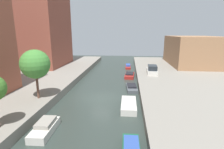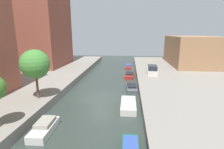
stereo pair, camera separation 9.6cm
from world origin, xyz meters
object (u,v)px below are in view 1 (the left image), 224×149
at_px(moored_boat_right_2, 129,105).
at_px(moored_boat_right_4, 130,75).
at_px(low_block_right, 193,51).
at_px(moored_boat_right_1, 131,148).
at_px(moored_boat_left_2, 45,128).
at_px(moored_boat_right_5, 128,66).
at_px(parked_car, 152,70).
at_px(apartment_tower_far, 38,1).
at_px(moored_boat_right_3, 132,88).
at_px(street_tree_2, 35,64).

bearing_deg(moored_boat_right_2, moored_boat_right_4, 89.55).
distance_m(low_block_right, moored_boat_right_2, 27.81).
relative_size(moored_boat_right_1, moored_boat_right_2, 0.76).
xyz_separation_m(moored_boat_left_2, moored_boat_right_5, (6.76, 28.68, -0.09)).
relative_size(parked_car, moored_boat_right_1, 1.45).
distance_m(apartment_tower_far, moored_boat_right_4, 24.97).
bearing_deg(moored_boat_right_2, moored_boat_right_5, 90.63).
bearing_deg(moored_boat_right_3, street_tree_2, -146.39).
bearing_deg(parked_car, moored_boat_right_5, 113.76).
distance_m(moored_boat_right_2, moored_boat_right_4, 14.16).
xyz_separation_m(moored_boat_left_2, moored_boat_right_3, (7.43, 12.19, -0.12)).
xyz_separation_m(low_block_right, moored_boat_right_5, (-14.66, -0.41, -3.88)).
xyz_separation_m(low_block_right, street_tree_2, (-24.61, -23.96, 0.69)).
distance_m(parked_car, moored_boat_left_2, 21.83).
distance_m(street_tree_2, moored_boat_right_2, 11.19).
distance_m(apartment_tower_far, moored_boat_right_1, 36.40).
relative_size(parked_car, moored_boat_right_3, 1.13).
bearing_deg(moored_boat_right_2, street_tree_2, -177.29).
bearing_deg(low_block_right, moored_boat_right_3, -129.62).
xyz_separation_m(street_tree_2, moored_boat_left_2, (3.19, -5.13, -4.48)).
distance_m(street_tree_2, moored_boat_right_3, 13.56).
xyz_separation_m(moored_boat_right_3, moored_boat_right_4, (-0.30, 7.58, 0.04)).
bearing_deg(moored_boat_right_1, low_block_right, 65.35).
bearing_deg(moored_boat_right_4, low_block_right, 33.11).
distance_m(moored_boat_right_1, moored_boat_right_4, 21.62).
xyz_separation_m(street_tree_2, moored_boat_right_1, (10.41, -6.98, -4.55)).
relative_size(street_tree_2, moored_boat_right_3, 1.36).
bearing_deg(moored_boat_left_2, moored_boat_right_4, 70.16).
bearing_deg(moored_boat_right_3, moored_boat_right_5, 92.31).
bearing_deg(moored_boat_right_4, moored_boat_right_3, -87.75).
distance_m(parked_car, moored_boat_right_3, 7.64).
relative_size(low_block_right, moored_boat_right_2, 3.67).
relative_size(moored_boat_right_1, moored_boat_right_5, 0.69).
relative_size(moored_boat_left_2, moored_boat_right_2, 0.85).
relative_size(apartment_tower_far, parked_car, 6.03).
xyz_separation_m(low_block_right, parked_car, (-10.28, -10.36, -2.58)).
xyz_separation_m(street_tree_2, moored_boat_right_2, (10.21, 0.48, -4.56)).
bearing_deg(moored_boat_right_4, moored_boat_right_5, 92.36).
xyz_separation_m(moored_boat_right_1, moored_boat_right_3, (0.21, 14.04, -0.04)).
bearing_deg(moored_boat_left_2, moored_boat_right_5, 76.73).
distance_m(moored_boat_right_2, moored_boat_right_5, 23.07).
bearing_deg(moored_boat_right_4, parked_car, -14.49).
bearing_deg(apartment_tower_far, moored_boat_left_2, -63.38).
relative_size(moored_boat_left_2, moored_boat_right_4, 0.83).
height_order(moored_boat_right_1, moored_boat_right_2, moored_boat_right_1).
bearing_deg(street_tree_2, low_block_right, 44.23).
xyz_separation_m(apartment_tower_far, moored_boat_right_3, (20.01, -12.91, -14.42)).
bearing_deg(moored_boat_right_4, apartment_tower_far, 164.86).
distance_m(street_tree_2, moored_boat_right_1, 13.34).
distance_m(low_block_right, moored_boat_right_3, 22.29).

